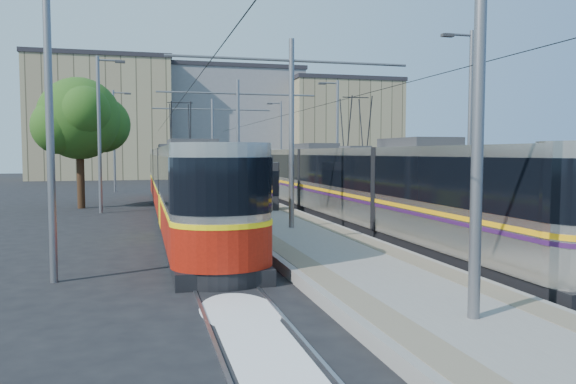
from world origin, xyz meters
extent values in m
plane|color=black|center=(0.00, 0.00, 0.00)|extent=(160.00, 160.00, 0.00)
cube|color=gray|center=(0.00, 17.00, 0.15)|extent=(4.00, 50.00, 0.30)
cube|color=gray|center=(-1.45, 17.00, 0.30)|extent=(0.70, 50.00, 0.01)
cube|color=gray|center=(1.45, 17.00, 0.30)|extent=(0.70, 50.00, 0.01)
cube|color=gray|center=(-4.32, 17.00, 0.01)|extent=(0.07, 70.00, 0.03)
cube|color=gray|center=(-2.88, 17.00, 0.01)|extent=(0.07, 70.00, 0.03)
cube|color=gray|center=(2.88, 17.00, 0.01)|extent=(0.07, 70.00, 0.03)
cube|color=gray|center=(4.32, 17.00, 0.01)|extent=(0.07, 70.00, 0.03)
cube|color=silver|center=(-3.60, -3.00, 0.01)|extent=(1.20, 5.00, 0.01)
cube|color=black|center=(-3.60, 15.21, 0.20)|extent=(2.30, 30.03, 0.40)
cube|color=#ADA79F|center=(-3.60, 15.21, 1.85)|extent=(2.40, 28.43, 2.90)
cube|color=black|center=(-3.60, 15.21, 2.35)|extent=(2.43, 28.43, 1.30)
cube|color=yellow|center=(-3.60, 15.21, 1.45)|extent=(2.43, 28.43, 0.12)
cube|color=#9E1609|center=(-3.60, 15.21, 0.95)|extent=(2.42, 28.43, 1.10)
cube|color=#2D2D30|center=(-3.60, 15.21, 3.45)|extent=(1.68, 3.00, 0.30)
cube|color=black|center=(3.60, 10.70, 0.20)|extent=(2.30, 28.38, 0.40)
cube|color=#AEA89F|center=(3.60, 10.70, 1.85)|extent=(2.40, 26.78, 2.90)
cube|color=black|center=(3.60, 10.70, 2.35)|extent=(2.43, 26.78, 1.30)
cube|color=#FFAE0D|center=(3.60, 10.70, 1.45)|extent=(2.43, 26.78, 0.12)
cube|color=#361446|center=(3.60, 10.70, 1.30)|extent=(2.43, 26.78, 0.10)
cube|color=#2D2D30|center=(3.60, 10.70, 3.45)|extent=(1.68, 3.00, 0.30)
cylinder|color=slate|center=(0.00, -4.00, 3.80)|extent=(0.20, 0.20, 7.00)
cylinder|color=slate|center=(0.00, 8.00, 3.80)|extent=(0.20, 0.20, 7.00)
cylinder|color=slate|center=(0.00, 8.00, 6.50)|extent=(9.20, 0.10, 0.10)
cylinder|color=slate|center=(0.00, 20.00, 3.80)|extent=(0.20, 0.20, 7.00)
cylinder|color=slate|center=(0.00, 20.00, 6.50)|extent=(9.20, 0.10, 0.10)
cylinder|color=slate|center=(0.00, 32.00, 3.80)|extent=(0.20, 0.20, 7.00)
cylinder|color=slate|center=(0.00, 32.00, 6.50)|extent=(9.20, 0.10, 0.10)
cylinder|color=black|center=(-3.60, 17.00, 5.55)|extent=(0.02, 70.00, 0.02)
cylinder|color=black|center=(3.60, 17.00, 5.55)|extent=(0.02, 70.00, 0.02)
cylinder|color=slate|center=(-7.50, 2.00, 4.00)|extent=(0.18, 0.18, 8.00)
cylinder|color=slate|center=(-7.50, 18.00, 4.00)|extent=(0.18, 0.18, 8.00)
cube|color=#2D2D30|center=(-6.40, 18.00, 7.75)|extent=(0.50, 0.22, 0.12)
cylinder|color=slate|center=(-7.50, 34.00, 4.00)|extent=(0.18, 0.18, 8.00)
cube|color=#2D2D30|center=(-6.40, 34.00, 7.75)|extent=(0.50, 0.22, 0.12)
cylinder|color=slate|center=(7.50, 8.00, 4.00)|extent=(0.18, 0.18, 8.00)
cube|color=#2D2D30|center=(6.40, 8.00, 7.75)|extent=(0.50, 0.22, 0.12)
cylinder|color=slate|center=(7.50, 24.00, 4.00)|extent=(0.18, 0.18, 8.00)
cube|color=#2D2D30|center=(6.40, 24.00, 7.75)|extent=(0.50, 0.22, 0.12)
cylinder|color=slate|center=(7.50, 40.00, 4.00)|extent=(0.18, 0.18, 8.00)
cube|color=#2D2D30|center=(6.40, 40.00, 7.75)|extent=(0.50, 0.22, 0.12)
cube|color=black|center=(0.82, 14.65, 1.47)|extent=(0.86, 1.14, 2.33)
cube|color=black|center=(0.82, 14.65, 1.62)|extent=(0.91, 1.19, 1.22)
cylinder|color=#382314|center=(-8.74, 20.94, 1.51)|extent=(0.42, 0.42, 3.02)
sphere|color=#1A4413|center=(-8.74, 20.94, 5.00)|extent=(4.53, 4.53, 4.53)
sphere|color=#1A4413|center=(-7.61, 21.69, 4.72)|extent=(3.21, 3.21, 3.21)
cube|color=#9A8E68|center=(-10.00, 60.00, 6.98)|extent=(16.00, 12.00, 13.95)
cube|color=#262328|center=(-10.00, 60.00, 14.20)|extent=(16.32, 12.24, 0.50)
cube|color=gray|center=(6.00, 64.00, 6.85)|extent=(18.00, 14.00, 13.70)
cube|color=#262328|center=(6.00, 64.00, 13.95)|extent=(18.36, 14.28, 0.50)
cube|color=#9A8E68|center=(20.00, 58.00, 6.07)|extent=(14.00, 10.00, 12.13)
cube|color=#262328|center=(20.00, 58.00, 12.38)|extent=(14.28, 10.20, 0.50)
camera|label=1|loc=(-5.41, -12.26, 3.10)|focal=35.00mm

